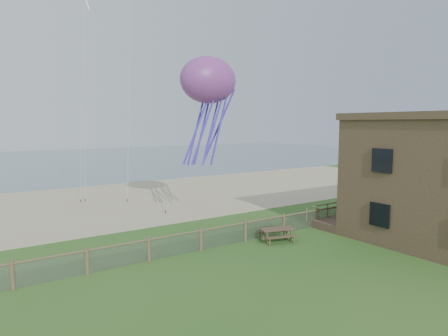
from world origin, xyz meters
The scene contains 7 objects.
ground centered at (0.00, 0.00, 0.00)m, with size 160.00×160.00×0.00m, color #295B1F.
sand_beach centered at (0.00, 22.00, 0.00)m, with size 72.00×20.00×0.02m, color tan.
ocean centered at (0.00, 66.00, 0.00)m, with size 160.00×68.00×0.02m, color slate.
chainlink_fence centered at (0.00, 6.00, 0.55)m, with size 36.20×0.20×1.25m, color brown, non-canonical shape.
motel_deck centered at (13.00, 5.00, 0.25)m, with size 15.00×2.00×0.50m, color brown.
picnic_table centered at (1.56, 5.00, 0.42)m, with size 1.97×1.49×0.83m, color brown, non-canonical shape.
octopus_kite centered at (1.47, 12.26, 7.77)m, with size 3.90×2.75×8.02m, color #DF4B23, non-canonical shape.
Camera 1 is at (-13.76, -11.86, 6.77)m, focal length 32.00 mm.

